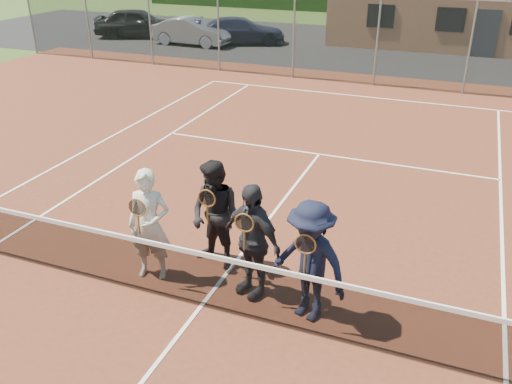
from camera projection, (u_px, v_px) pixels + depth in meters
ground at (400, 51)px, 24.65m from camera, size 220.00×220.00×0.00m
court_surface at (201, 307)px, 7.90m from camera, size 30.00×30.00×0.02m
tarmac_carpark at (315, 45)px, 25.97m from camera, size 40.00×12.00×0.01m
hedge_row at (428, 7)px, 34.46m from camera, size 40.00×1.20×1.10m
car_a at (137, 23)px, 27.58m from camera, size 4.58×3.08×1.45m
car_b at (192, 32)px, 25.74m from camera, size 3.89×1.51×1.26m
car_c at (241, 31)px, 26.04m from camera, size 4.58×3.22×1.23m
court_markings at (201, 306)px, 7.90m from camera, size 11.03×23.83×0.01m
tennis_net at (200, 277)px, 7.67m from camera, size 11.68×0.08×1.10m
perimeter_fence at (377, 42)px, 18.54m from camera, size 30.07×0.07×3.02m
player_a at (149, 225)px, 8.24m from camera, size 0.74×0.57×1.80m
player_b at (216, 216)px, 8.52m from camera, size 1.04×0.91×1.80m
player_c at (252, 240)px, 7.84m from camera, size 1.14×0.81×1.80m
player_d at (310, 262)px, 7.33m from camera, size 1.32×1.01×1.80m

